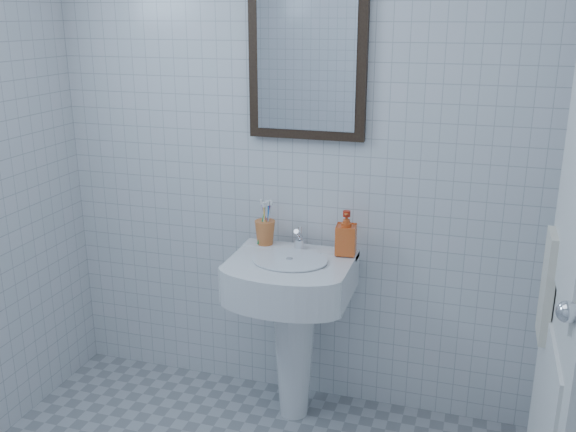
% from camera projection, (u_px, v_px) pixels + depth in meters
% --- Properties ---
extents(wall_back, '(2.20, 0.02, 2.50)m').
position_uv_depth(wall_back, '(293.00, 135.00, 2.77)').
color(wall_back, silver).
rests_on(wall_back, ground).
extents(washbasin, '(0.51, 0.37, 0.78)m').
position_uv_depth(washbasin, '(293.00, 310.00, 2.77)').
color(washbasin, white).
rests_on(washbasin, ground).
extents(faucet, '(0.04, 0.09, 0.10)m').
position_uv_depth(faucet, '(299.00, 240.00, 2.76)').
color(faucet, silver).
rests_on(faucet, washbasin).
extents(toothbrush_cup, '(0.09, 0.09, 0.11)m').
position_uv_depth(toothbrush_cup, '(265.00, 232.00, 2.82)').
color(toothbrush_cup, '#D26E34').
rests_on(toothbrush_cup, washbasin).
extents(soap_dispenser, '(0.09, 0.09, 0.19)m').
position_uv_depth(soap_dispenser, '(346.00, 233.00, 2.69)').
color(soap_dispenser, red).
rests_on(soap_dispenser, washbasin).
extents(wall_mirror, '(0.50, 0.04, 0.62)m').
position_uv_depth(wall_mirror, '(307.00, 64.00, 2.64)').
color(wall_mirror, black).
rests_on(wall_mirror, wall_back).
extents(bathroom_door, '(0.04, 0.80, 2.00)m').
position_uv_depth(bathroom_door, '(571.00, 272.00, 1.95)').
color(bathroom_door, silver).
rests_on(bathroom_door, ground).
extents(towel_ring, '(0.01, 0.18, 0.18)m').
position_uv_depth(towel_ring, '(561.00, 237.00, 2.10)').
color(towel_ring, silver).
rests_on(towel_ring, wall_right).
extents(hand_towel, '(0.03, 0.16, 0.38)m').
position_uv_depth(hand_towel, '(548.00, 286.00, 2.16)').
color(hand_towel, white).
rests_on(hand_towel, towel_ring).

